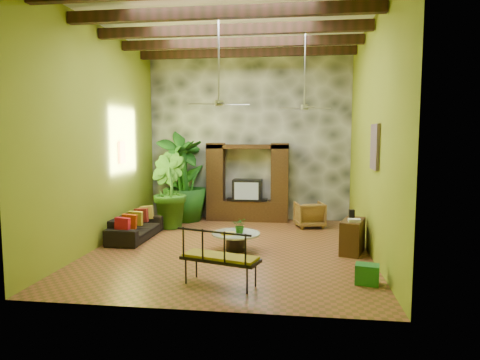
# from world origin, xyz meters

# --- Properties ---
(ground) EXTENTS (7.00, 7.00, 0.00)m
(ground) POSITION_xyz_m (0.00, 0.00, 0.00)
(ground) COLOR brown
(ground) RESTS_ON ground
(ceiling) EXTENTS (6.00, 7.00, 0.02)m
(ceiling) POSITION_xyz_m (0.00, 0.00, 5.00)
(ceiling) COLOR silver
(ceiling) RESTS_ON back_wall
(back_wall) EXTENTS (6.00, 0.02, 5.00)m
(back_wall) POSITION_xyz_m (0.00, 3.50, 2.50)
(back_wall) COLOR olive
(back_wall) RESTS_ON ground
(left_wall) EXTENTS (0.02, 7.00, 5.00)m
(left_wall) POSITION_xyz_m (-3.00, 0.00, 2.50)
(left_wall) COLOR olive
(left_wall) RESTS_ON ground
(right_wall) EXTENTS (0.02, 7.00, 5.00)m
(right_wall) POSITION_xyz_m (3.00, 0.00, 2.50)
(right_wall) COLOR olive
(right_wall) RESTS_ON ground
(stone_accent_wall) EXTENTS (5.98, 0.10, 4.98)m
(stone_accent_wall) POSITION_xyz_m (0.00, 3.44, 2.50)
(stone_accent_wall) COLOR #3E4247
(stone_accent_wall) RESTS_ON ground
(ceiling_beams) EXTENTS (5.95, 5.36, 0.22)m
(ceiling_beams) POSITION_xyz_m (0.00, 0.00, 4.78)
(ceiling_beams) COLOR black
(ceiling_beams) RESTS_ON ceiling
(entertainment_center) EXTENTS (2.40, 0.55, 2.30)m
(entertainment_center) POSITION_xyz_m (0.00, 3.14, 0.97)
(entertainment_center) COLOR black
(entertainment_center) RESTS_ON ground
(ceiling_fan_front) EXTENTS (1.28, 1.28, 1.86)m
(ceiling_fan_front) POSITION_xyz_m (-0.20, -0.40, 3.40)
(ceiling_fan_front) COLOR #A5A5A9
(ceiling_fan_front) RESTS_ON ceiling
(ceiling_fan_back) EXTENTS (1.28, 1.28, 1.86)m
(ceiling_fan_back) POSITION_xyz_m (1.60, 1.20, 3.40)
(ceiling_fan_back) COLOR #A5A5A9
(ceiling_fan_back) RESTS_ON ceiling
(wall_art_mask) EXTENTS (0.06, 0.32, 0.55)m
(wall_art_mask) POSITION_xyz_m (-2.96, 1.00, 2.10)
(wall_art_mask) COLOR gold
(wall_art_mask) RESTS_ON left_wall
(wall_art_painting) EXTENTS (0.06, 0.70, 0.90)m
(wall_art_painting) POSITION_xyz_m (2.96, -0.60, 2.30)
(wall_art_painting) COLOR #275192
(wall_art_painting) RESTS_ON right_wall
(sofa) EXTENTS (0.80, 1.99, 0.58)m
(sofa) POSITION_xyz_m (-2.47, 0.56, 0.29)
(sofa) COLOR black
(sofa) RESTS_ON ground
(wicker_armchair) EXTENTS (0.90, 0.92, 0.69)m
(wicker_armchair) POSITION_xyz_m (1.81, 2.46, 0.35)
(wicker_armchair) COLOR olive
(wicker_armchair) RESTS_ON ground
(tall_plant_a) EXTENTS (1.71, 1.59, 2.69)m
(tall_plant_a) POSITION_xyz_m (-1.99, 3.05, 1.34)
(tall_plant_a) COLOR #1E6119
(tall_plant_a) RESTS_ON ground
(tall_plant_b) EXTENTS (1.45, 1.44, 2.06)m
(tall_plant_b) POSITION_xyz_m (-2.05, 1.90, 1.03)
(tall_plant_b) COLOR #2A6119
(tall_plant_b) RESTS_ON ground
(tall_plant_c) EXTENTS (1.62, 1.62, 2.38)m
(tall_plant_c) POSITION_xyz_m (-1.83, 2.89, 1.19)
(tall_plant_c) COLOR #1C5616
(tall_plant_c) RESTS_ON ground
(coffee_table) EXTENTS (1.06, 1.06, 0.40)m
(coffee_table) POSITION_xyz_m (0.13, -0.24, 0.26)
(coffee_table) COLOR black
(coffee_table) RESTS_ON ground
(centerpiece_plant) EXTENTS (0.32, 0.28, 0.35)m
(centerpiece_plant) POSITION_xyz_m (0.23, -0.26, 0.57)
(centerpiece_plant) COLOR #236019
(centerpiece_plant) RESTS_ON coffee_table
(yellow_tray) EXTENTS (0.36, 0.29, 0.03)m
(yellow_tray) POSITION_xyz_m (-0.02, -0.39, 0.42)
(yellow_tray) COLOR gold
(yellow_tray) RESTS_ON coffee_table
(iron_bench) EXTENTS (1.42, 0.87, 0.57)m
(iron_bench) POSITION_xyz_m (0.18, -2.49, 0.55)
(iron_bench) COLOR black
(iron_bench) RESTS_ON ground
(side_console) EXTENTS (0.65, 0.98, 0.72)m
(side_console) POSITION_xyz_m (2.65, -0.06, 0.36)
(side_console) COLOR #3E2813
(side_console) RESTS_ON ground
(green_bin) EXTENTS (0.44, 0.37, 0.34)m
(green_bin) POSITION_xyz_m (2.65, -2.04, 0.17)
(green_bin) COLOR #1D6E3A
(green_bin) RESTS_ON ground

